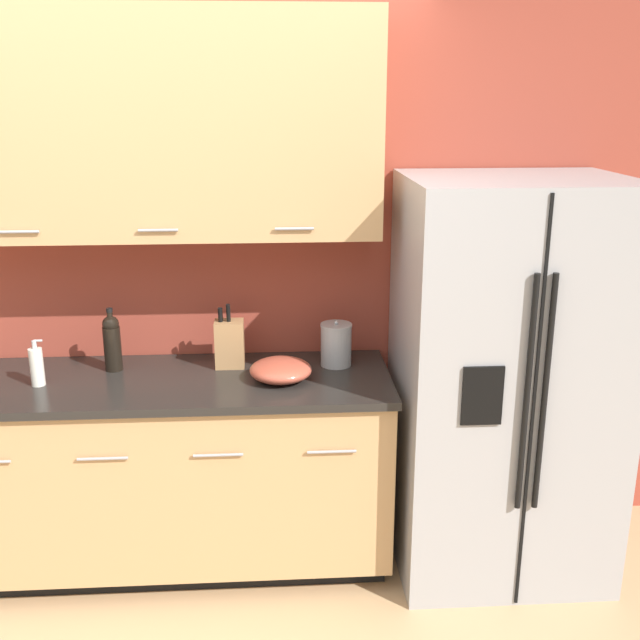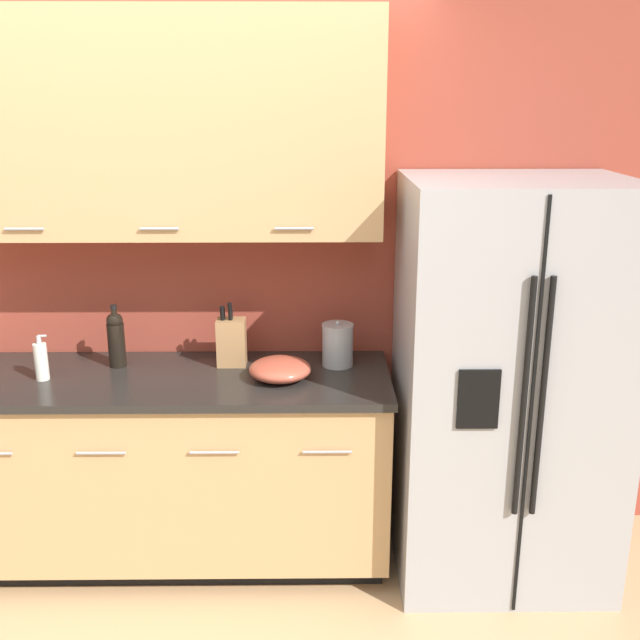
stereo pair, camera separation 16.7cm
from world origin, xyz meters
name	(u,v)px [view 2 (the right image)]	position (x,y,z in m)	size (l,w,h in m)	color
wall_back	(159,230)	(0.03, 1.17, 1.49)	(10.00, 0.39, 2.60)	#993D2D
counter_unit	(175,467)	(0.09, 0.88, 0.46)	(1.93, 0.64, 0.91)	black
refrigerator	(506,384)	(1.55, 0.82, 0.88)	(0.91, 0.76, 1.76)	#9E9EA0
knife_block	(231,341)	(0.35, 1.01, 1.02)	(0.13, 0.10, 0.30)	#A87A4C
wine_bottle	(116,338)	(-0.16, 1.00, 1.04)	(0.08, 0.08, 0.29)	black
soap_dispenser	(41,361)	(-0.44, 0.83, 0.99)	(0.06, 0.06, 0.20)	silver
steel_canister	(338,345)	(0.83, 1.00, 1.00)	(0.14, 0.14, 0.21)	#A3A3A5
mixing_bowl	(280,369)	(0.58, 0.83, 0.95)	(0.27, 0.27, 0.09)	#B24C38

